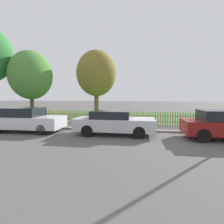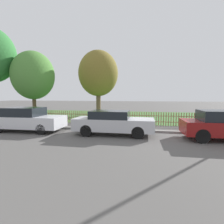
# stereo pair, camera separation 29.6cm
# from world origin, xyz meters

# --- Properties ---
(ground_plane) EXTENTS (120.00, 120.00, 0.00)m
(ground_plane) POSITION_xyz_m (0.00, 0.00, 0.00)
(ground_plane) COLOR #565451
(kerb_stone) EXTENTS (42.77, 0.20, 0.12)m
(kerb_stone) POSITION_xyz_m (0.00, 0.10, 0.06)
(kerb_stone) COLOR gray
(kerb_stone) RESTS_ON ground
(grass_strip) EXTENTS (42.77, 11.07, 0.01)m
(grass_strip) POSITION_xyz_m (0.00, 8.13, 0.01)
(grass_strip) COLOR #3D7033
(grass_strip) RESTS_ON ground
(park_fence) EXTENTS (42.77, 0.05, 0.99)m
(park_fence) POSITION_xyz_m (0.00, 2.60, 0.50)
(park_fence) COLOR olive
(park_fence) RESTS_ON ground
(parked_car_silver_hatchback) EXTENTS (4.43, 1.94, 1.47)m
(parked_car_silver_hatchback) POSITION_xyz_m (-5.94, -1.06, 0.74)
(parked_car_silver_hatchback) COLOR silver
(parked_car_silver_hatchback) RESTS_ON ground
(parked_car_black_saloon) EXTENTS (4.44, 1.70, 1.36)m
(parked_car_black_saloon) POSITION_xyz_m (-0.52, -1.03, 0.71)
(parked_car_black_saloon) COLOR #BCBCC1
(parked_car_black_saloon) RESTS_ON ground
(parked_car_navy_estate) EXTENTS (3.86, 1.82, 1.47)m
(parked_car_navy_estate) POSITION_xyz_m (4.97, -1.18, 0.75)
(parked_car_navy_estate) COLOR maroon
(parked_car_navy_estate) RESTS_ON ground
(covered_motorcycle) EXTENTS (2.00, 0.96, 1.21)m
(covered_motorcycle) POSITION_xyz_m (-1.45, 1.31, 0.74)
(covered_motorcycle) COLOR black
(covered_motorcycle) RESTS_ON ground
(tree_behind_motorcycle) EXTENTS (4.12, 4.12, 6.57)m
(tree_behind_motorcycle) POSITION_xyz_m (-9.83, 5.17, 4.19)
(tree_behind_motorcycle) COLOR brown
(tree_behind_motorcycle) RESTS_ON ground
(tree_mid_park) EXTENTS (4.45, 4.45, 7.26)m
(tree_mid_park) POSITION_xyz_m (-4.13, 8.76, 4.68)
(tree_mid_park) COLOR brown
(tree_mid_park) RESTS_ON ground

